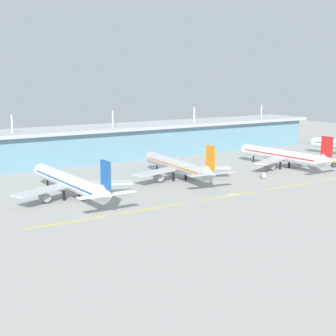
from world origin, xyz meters
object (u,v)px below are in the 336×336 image
Objects in this scene: airliner_near_middle at (70,182)px; pushback_tug at (334,165)px; airliner_far_middle at (283,156)px; baggage_cart at (263,176)px; airliner_center at (178,166)px.

pushback_tug is at bearing -3.58° from airliner_near_middle.
airliner_far_middle reaches higher than baggage_cart.
airliner_center is 1.01× the size of airliner_far_middle.
airliner_far_middle is (62.38, -4.26, -0.00)m from airliner_center.
airliner_far_middle is (117.99, 3.31, -0.01)m from airliner_near_middle.
airliner_center and airliner_far_middle have the same top height.
airliner_near_middle reaches higher than baggage_cart.
airliner_far_middle is at bearing 1.61° from airliner_near_middle.
airliner_near_middle is 1.08× the size of airliner_center.
airliner_far_middle is at bearing -3.91° from airliner_center.
baggage_cart is at bearing -151.98° from airliner_far_middle.
baggage_cart is (90.23, -11.47, -5.19)m from airliner_near_middle.
airliner_far_middle reaches higher than pushback_tug.
airliner_center is 62.53m from airliner_far_middle.
pushback_tug is (87.68, -16.54, -5.35)m from airliner_center.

